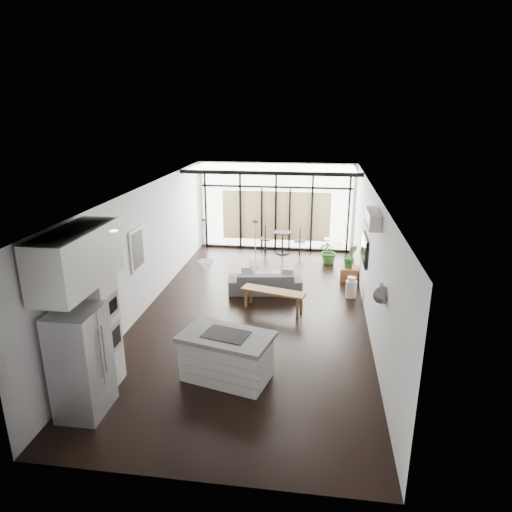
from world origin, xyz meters
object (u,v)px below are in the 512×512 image
(island, at_px, (227,357))
(tv, at_px, (365,249))
(milk_can, at_px, (351,287))
(fridge, at_px, (81,362))
(sofa, at_px, (265,278))
(console_bench, at_px, (273,300))
(pouf, at_px, (282,281))

(island, distance_m, tv, 4.57)
(milk_can, height_order, tv, tv)
(fridge, height_order, sofa, fridge)
(island, height_order, console_bench, island)
(tv, bearing_deg, milk_can, 140.36)
(tv, bearing_deg, fridge, -132.93)
(island, distance_m, sofa, 3.94)
(sofa, relative_size, console_bench, 1.24)
(fridge, distance_m, console_bench, 4.78)
(tv, bearing_deg, sofa, 174.18)
(island, relative_size, pouf, 2.82)
(fridge, height_order, milk_can, fridge)
(island, distance_m, console_bench, 2.94)
(milk_can, distance_m, tv, 1.08)
(sofa, xyz_separation_m, tv, (2.36, -0.24, 0.94))
(island, bearing_deg, console_bench, 94.72)
(tv, bearing_deg, console_bench, -158.60)
(fridge, xyz_separation_m, tv, (4.51, 4.85, 0.46))
(sofa, xyz_separation_m, milk_can, (2.13, -0.05, -0.10))
(milk_can, bearing_deg, pouf, 170.28)
(milk_can, bearing_deg, island, -120.83)
(sofa, xyz_separation_m, pouf, (0.40, 0.25, -0.14))
(pouf, distance_m, milk_can, 1.76)
(pouf, bearing_deg, island, -98.01)
(island, bearing_deg, pouf, 96.60)
(pouf, height_order, tv, tv)
(fridge, bearing_deg, milk_can, 49.66)
(fridge, distance_m, sofa, 5.55)
(island, relative_size, milk_can, 2.91)
(fridge, relative_size, sofa, 0.92)
(sofa, height_order, tv, tv)
(sofa, distance_m, console_bench, 1.10)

